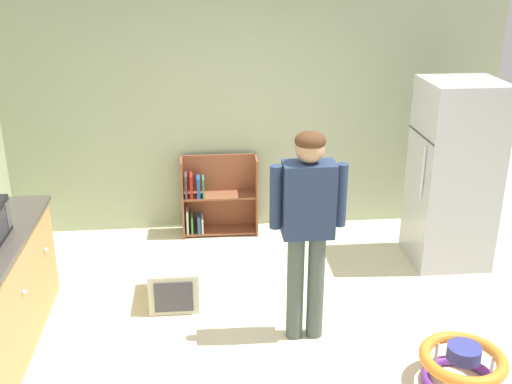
# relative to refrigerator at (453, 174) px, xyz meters

# --- Properties ---
(ground_plane) EXTENTS (12.00, 12.00, 0.00)m
(ground_plane) POSITION_rel_refrigerator_xyz_m (-1.79, -1.31, -0.89)
(ground_plane) COLOR beige
(ground_plane) RESTS_ON ground
(back_wall) EXTENTS (5.20, 0.06, 2.70)m
(back_wall) POSITION_rel_refrigerator_xyz_m (-1.79, 1.02, 0.46)
(back_wall) COLOR #A0AD8A
(back_wall) RESTS_ON ground
(refrigerator) EXTENTS (0.73, 0.68, 1.78)m
(refrigerator) POSITION_rel_refrigerator_xyz_m (0.00, 0.00, 0.00)
(refrigerator) COLOR #B7BABF
(refrigerator) RESTS_ON ground
(bookshelf) EXTENTS (0.80, 0.28, 0.85)m
(bookshelf) POSITION_rel_refrigerator_xyz_m (-2.24, 0.84, -0.51)
(bookshelf) COLOR brown
(bookshelf) RESTS_ON ground
(standing_person) EXTENTS (0.57, 0.22, 1.68)m
(standing_person) POSITION_rel_refrigerator_xyz_m (-1.60, -1.18, 0.13)
(standing_person) COLOR #4B5850
(standing_person) RESTS_ON ground
(baby_walker) EXTENTS (0.60, 0.60, 0.32)m
(baby_walker) POSITION_rel_refrigerator_xyz_m (-0.61, -1.88, -0.73)
(baby_walker) COLOR purple
(baby_walker) RESTS_ON ground
(pet_carrier) EXTENTS (0.42, 0.55, 0.36)m
(pet_carrier) POSITION_rel_refrigerator_xyz_m (-2.64, -0.54, -0.71)
(pet_carrier) COLOR beige
(pet_carrier) RESTS_ON ground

